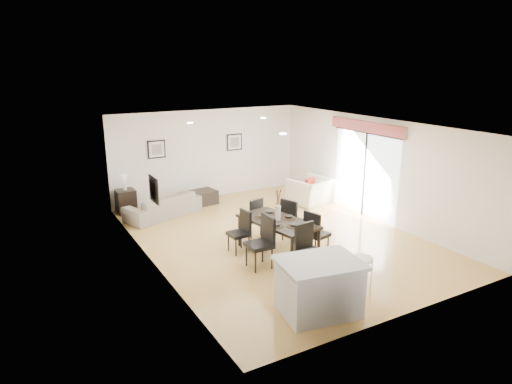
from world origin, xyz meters
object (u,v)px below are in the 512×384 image
dining_table (278,223)px  kitchen_island (319,287)px  dining_chair_enear (315,231)px  side_table (126,201)px  dining_chair_head (308,246)px  sofa (163,206)px  coffee_table (199,198)px  armchair (310,191)px  dining_chair_wfar (242,229)px  dining_chair_foot (253,215)px  dining_chair_efar (292,218)px  bar_stool (362,263)px  dining_chair_wnear (263,239)px

dining_table → kitchen_island: kitchen_island is taller
dining_chair_enear → side_table: bearing=16.2°
dining_chair_head → kitchen_island: dining_chair_head is taller
sofa → coffee_table: 1.37m
armchair → dining_chair_wfar: (-3.44, -2.18, 0.14)m
kitchen_island → sofa: bearing=105.7°
dining_chair_foot → sofa: bearing=-77.4°
dining_table → dining_chair_head: dining_chair_head is taller
sofa → armchair: (4.19, -0.99, 0.07)m
kitchen_island → dining_chair_enear: bearing=64.6°
side_table → kitchen_island: size_ratio=0.45×
dining_chair_wfar → dining_chair_head: dining_chair_head is taller
sofa → dining_chair_head: size_ratio=2.06×
side_table → dining_chair_enear: bearing=-59.9°
coffee_table → dining_table: bearing=-96.9°
dining_chair_enear → coffee_table: dining_chair_enear is taller
dining_chair_efar → coffee_table: size_ratio=1.02×
bar_stool → dining_chair_efar: bearing=81.1°
dining_chair_wnear → kitchen_island: 2.01m
dining_chair_wfar → dining_chair_head: size_ratio=0.92×
dining_table → side_table: bearing=105.9°
dining_chair_wfar → dining_chair_head: bearing=18.4°
dining_chair_head → coffee_table: dining_chair_head is taller
dining_table → dining_chair_wnear: (-0.63, -0.45, -0.07)m
dining_chair_head → dining_chair_foot: 2.26m
dining_chair_enear → dining_chair_wnear: bearing=75.1°
dining_chair_wfar → side_table: size_ratio=1.42×
dining_table → dining_chair_foot: size_ratio=2.08×
dining_table → dining_chair_wnear: 0.78m
dining_chair_foot → dining_chair_wfar: bearing=28.0°
coffee_table → armchair: bearing=-36.0°
armchair → dining_chair_wfar: bearing=16.3°
dining_chair_efar → kitchen_island: size_ratio=0.69×
kitchen_island → bar_stool: kitchen_island is taller
dining_chair_wnear → dining_chair_head: dining_chair_wnear is taller
dining_chair_foot → bar_stool: 3.60m
dining_chair_foot → bar_stool: bearing=75.5°
dining_chair_efar → dining_chair_head: dining_chair_efar is taller
dining_chair_head → bar_stool: size_ratio=1.28×
armchair → kitchen_island: bearing=39.3°
dining_chair_efar → sofa: bearing=14.2°
kitchen_island → bar_stool: 0.94m
dining_chair_efar → dining_chair_head: size_ratio=1.01×
dining_chair_enear → dining_chair_head: 0.92m
dining_chair_wfar → dining_chair_efar: bearing=85.1°
dining_chair_head → side_table: 5.97m
coffee_table → kitchen_island: kitchen_island is taller
dining_chair_wnear → dining_chair_enear: dining_chair_wnear is taller
kitchen_island → dining_chair_head: bearing=71.0°
dining_table → dining_chair_foot: dining_chair_foot is taller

